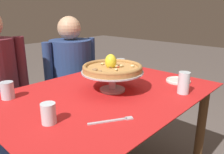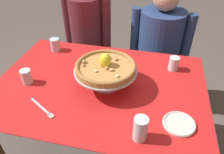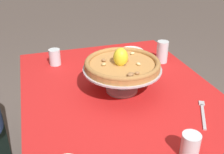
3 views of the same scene
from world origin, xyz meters
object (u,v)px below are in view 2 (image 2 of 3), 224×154
object	(u,v)px
diner_right	(158,51)
water_glass_side_left	(27,77)
water_glass_back_right	(174,64)
water_glass_back_left	(55,45)
pizza_stand	(106,74)
side_plate	(179,124)
dinner_fork	(43,109)
pizza	(105,66)
diner_left	(88,43)
water_glass_front_right	(140,130)

from	to	relation	value
diner_right	water_glass_side_left	bearing A→B (deg)	-131.72
water_glass_back_right	water_glass_back_left	xyz separation A→B (m)	(-0.87, 0.06, 0.00)
pizza_stand	side_plate	xyz separation A→B (m)	(0.43, -0.21, -0.08)
side_plate	diner_right	world-z (taller)	diner_right
dinner_fork	side_plate	bearing A→B (deg)	4.24
side_plate	diner_right	distance (m)	1.03
pizza	water_glass_side_left	world-z (taller)	pizza
water_glass_back_left	water_glass_side_left	xyz separation A→B (m)	(0.00, -0.41, -0.00)
water_glass_side_left	diner_right	xyz separation A→B (m)	(0.77, 0.87, -0.20)
water_glass_side_left	diner_left	xyz separation A→B (m)	(0.10, 0.86, -0.20)
diner_left	diner_right	size ratio (longest dim) A/B	1.05
pizza_stand	diner_right	bearing A→B (deg)	69.67
water_glass_front_right	diner_left	bearing A→B (deg)	119.21
water_glass_side_left	diner_left	world-z (taller)	diner_left
water_glass_side_left	dinner_fork	size ratio (longest dim) A/B	0.49
pizza	water_glass_back_left	distance (m)	0.59
pizza_stand	side_plate	distance (m)	0.48
pizza	side_plate	bearing A→B (deg)	-26.46
pizza	diner_left	distance (m)	0.92
water_glass_side_left	water_glass_front_right	bearing A→B (deg)	-19.67
diner_right	side_plate	bearing A→B (deg)	-82.48
pizza_stand	water_glass_back_right	distance (m)	0.48
side_plate	diner_right	bearing A→B (deg)	97.52
diner_left	dinner_fork	bearing A→B (deg)	-84.51
diner_left	water_glass_back_left	bearing A→B (deg)	-102.32
dinner_fork	water_glass_back_left	bearing A→B (deg)	108.45
pizza	diner_left	bearing A→B (deg)	115.85
side_plate	water_glass_front_right	bearing A→B (deg)	-146.37
water_glass_back_right	diner_left	size ratio (longest dim) A/B	0.08
dinner_fork	diner_right	xyz separation A→B (m)	(0.57, 1.06, -0.17)
pizza	water_glass_back_left	world-z (taller)	pizza
water_glass_back_left	diner_left	distance (m)	0.51
side_plate	water_glass_back_left	bearing A→B (deg)	148.93
water_glass_side_left	diner_left	bearing A→B (deg)	83.47
pizza	water_glass_side_left	bearing A→B (deg)	-171.14
water_glass_front_right	water_glass_side_left	world-z (taller)	water_glass_front_right
water_glass_back_left	diner_right	distance (m)	0.92
diner_right	water_glass_back_right	bearing A→B (deg)	-79.09
pizza_stand	water_glass_back_right	world-z (taller)	pizza_stand
water_glass_side_left	diner_right	distance (m)	1.18
water_glass_back_left	water_glass_side_left	bearing A→B (deg)	-89.95
pizza	water_glass_back_right	distance (m)	0.49
pizza	water_glass_back_left	xyz separation A→B (m)	(-0.48, 0.33, -0.10)
water_glass_back_left	side_plate	xyz separation A→B (m)	(0.91, -0.55, -0.03)
water_glass_back_right	dinner_fork	size ratio (longest dim) A/B	0.50
dinner_fork	diner_right	world-z (taller)	diner_right
water_glass_front_right	diner_left	xyz separation A→B (m)	(-0.63, 1.12, -0.22)
water_glass_front_right	diner_left	distance (m)	1.30
pizza	diner_left	size ratio (longest dim) A/B	0.29
side_plate	dinner_fork	bearing A→B (deg)	-175.76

